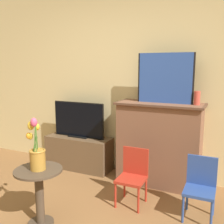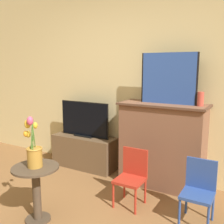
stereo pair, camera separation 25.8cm
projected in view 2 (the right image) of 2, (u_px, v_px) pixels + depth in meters
The scene contains 10 objects.
wall_back at pixel (134, 79), 3.64m from camera, with size 8.00×0.06×2.70m.
fireplace_mantel at pixel (162, 144), 3.32m from camera, with size 1.09×0.46×1.07m.
painting at pixel (168, 78), 3.16m from camera, with size 0.70×0.03×0.61m.
mantel_candle at pixel (201, 99), 3.00m from camera, with size 0.07×0.07×0.16m.
tv_stand at pixel (85, 152), 3.98m from camera, with size 0.99×0.36×0.48m.
tv_monitor at pixel (84, 120), 3.90m from camera, with size 0.82×0.12×0.52m.
chair_red at pixel (132, 174), 2.90m from camera, with size 0.30×0.30×0.62m.
chair_blue at pixel (199, 188), 2.57m from camera, with size 0.30×0.30×0.62m.
side_table at pixel (36, 186), 2.57m from camera, with size 0.46×0.46×0.57m.
vase_tulips at pixel (34, 151), 2.51m from camera, with size 0.19×0.21×0.51m.
Camera 2 is at (1.56, -1.20, 1.53)m, focal length 42.00 mm.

